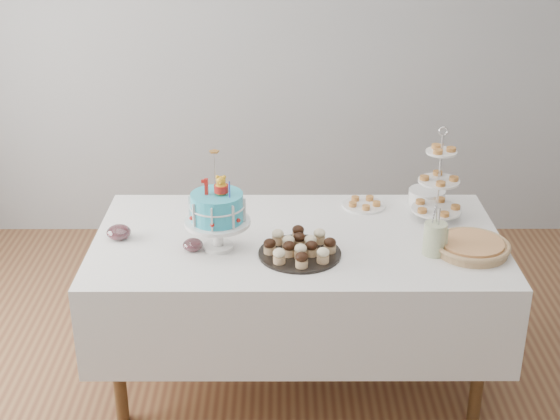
{
  "coord_description": "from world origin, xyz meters",
  "views": [
    {
      "loc": [
        -0.09,
        -3.0,
        2.39
      ],
      "look_at": [
        -0.08,
        0.3,
        0.91
      ],
      "focal_mm": 50.0,
      "sensor_mm": 36.0,
      "label": 1
    }
  ],
  "objects_px": {
    "birthday_cake": "(218,223)",
    "utensil_pitcher": "(435,238)",
    "jam_bowl_a": "(193,245)",
    "pie": "(472,246)",
    "jam_bowl_b": "(119,232)",
    "plate_stack": "(427,197)",
    "pastry_plate": "(364,204)",
    "cupcake_tray": "(300,247)",
    "tiered_stand": "(439,182)",
    "table": "(297,279)"
  },
  "relations": [
    {
      "from": "tiered_stand",
      "to": "cupcake_tray",
      "type": "bearing_deg",
      "value": -150.72
    },
    {
      "from": "pie",
      "to": "jam_bowl_b",
      "type": "bearing_deg",
      "value": 174.92
    },
    {
      "from": "pie",
      "to": "cupcake_tray",
      "type": "bearing_deg",
      "value": -178.32
    },
    {
      "from": "plate_stack",
      "to": "cupcake_tray",
      "type": "bearing_deg",
      "value": -139.14
    },
    {
      "from": "table",
      "to": "cupcake_tray",
      "type": "relative_size",
      "value": 5.12
    },
    {
      "from": "table",
      "to": "pastry_plate",
      "type": "relative_size",
      "value": 8.68
    },
    {
      "from": "plate_stack",
      "to": "pastry_plate",
      "type": "bearing_deg",
      "value": -172.82
    },
    {
      "from": "birthday_cake",
      "to": "pie",
      "type": "relative_size",
      "value": 1.34
    },
    {
      "from": "cupcake_tray",
      "to": "pastry_plate",
      "type": "height_order",
      "value": "cupcake_tray"
    },
    {
      "from": "pastry_plate",
      "to": "utensil_pitcher",
      "type": "xyz_separation_m",
      "value": [
        0.26,
        -0.53,
        0.07
      ]
    },
    {
      "from": "plate_stack",
      "to": "pie",
      "type": "bearing_deg",
      "value": -79.12
    },
    {
      "from": "jam_bowl_a",
      "to": "jam_bowl_b",
      "type": "height_order",
      "value": "jam_bowl_b"
    },
    {
      "from": "tiered_stand",
      "to": "pastry_plate",
      "type": "relative_size",
      "value": 2.17
    },
    {
      "from": "pastry_plate",
      "to": "plate_stack",
      "type": "bearing_deg",
      "value": 7.18
    },
    {
      "from": "utensil_pitcher",
      "to": "tiered_stand",
      "type": "bearing_deg",
      "value": 87.6
    },
    {
      "from": "pie",
      "to": "plate_stack",
      "type": "relative_size",
      "value": 1.84
    },
    {
      "from": "birthday_cake",
      "to": "utensil_pitcher",
      "type": "xyz_separation_m",
      "value": [
        0.98,
        -0.06,
        -0.04
      ]
    },
    {
      "from": "tiered_stand",
      "to": "plate_stack",
      "type": "bearing_deg",
      "value": 93.46
    },
    {
      "from": "pie",
      "to": "jam_bowl_b",
      "type": "xyz_separation_m",
      "value": [
        -1.62,
        0.14,
        0.0
      ]
    },
    {
      "from": "tiered_stand",
      "to": "jam_bowl_a",
      "type": "xyz_separation_m",
      "value": [
        -1.17,
        -0.34,
        -0.17
      ]
    },
    {
      "from": "cupcake_tray",
      "to": "pie",
      "type": "height_order",
      "value": "cupcake_tray"
    },
    {
      "from": "table",
      "to": "birthday_cake",
      "type": "height_order",
      "value": "birthday_cake"
    },
    {
      "from": "jam_bowl_a",
      "to": "cupcake_tray",
      "type": "bearing_deg",
      "value": -5.66
    },
    {
      "from": "pie",
      "to": "jam_bowl_a",
      "type": "height_order",
      "value": "same"
    },
    {
      "from": "table",
      "to": "plate_stack",
      "type": "xyz_separation_m",
      "value": [
        0.68,
        0.4,
        0.26
      ]
    },
    {
      "from": "birthday_cake",
      "to": "utensil_pitcher",
      "type": "height_order",
      "value": "birthday_cake"
    },
    {
      "from": "table",
      "to": "pie",
      "type": "relative_size",
      "value": 5.56
    },
    {
      "from": "plate_stack",
      "to": "tiered_stand",
      "type": "bearing_deg",
      "value": -86.54
    },
    {
      "from": "birthday_cake",
      "to": "pie",
      "type": "height_order",
      "value": "birthday_cake"
    },
    {
      "from": "pie",
      "to": "jam_bowl_b",
      "type": "height_order",
      "value": "jam_bowl_b"
    },
    {
      "from": "cupcake_tray",
      "to": "pastry_plate",
      "type": "bearing_deg",
      "value": 57.52
    },
    {
      "from": "tiered_stand",
      "to": "jam_bowl_b",
      "type": "xyz_separation_m",
      "value": [
        -1.53,
        -0.22,
        -0.17
      ]
    },
    {
      "from": "birthday_cake",
      "to": "utensil_pitcher",
      "type": "distance_m",
      "value": 0.98
    },
    {
      "from": "cupcake_tray",
      "to": "plate_stack",
      "type": "distance_m",
      "value": 0.89
    },
    {
      "from": "birthday_cake",
      "to": "cupcake_tray",
      "type": "distance_m",
      "value": 0.39
    },
    {
      "from": "table",
      "to": "tiered_stand",
      "type": "relative_size",
      "value": 4.0
    },
    {
      "from": "table",
      "to": "jam_bowl_a",
      "type": "bearing_deg",
      "value": -164.58
    },
    {
      "from": "birthday_cake",
      "to": "utensil_pitcher",
      "type": "relative_size",
      "value": 2.01
    },
    {
      "from": "birthday_cake",
      "to": "jam_bowl_b",
      "type": "xyz_separation_m",
      "value": [
        -0.47,
        0.1,
        -0.09
      ]
    },
    {
      "from": "jam_bowl_a",
      "to": "table",
      "type": "bearing_deg",
      "value": 15.42
    },
    {
      "from": "table",
      "to": "tiered_stand",
      "type": "height_order",
      "value": "tiered_stand"
    },
    {
      "from": "cupcake_tray",
      "to": "jam_bowl_b",
      "type": "xyz_separation_m",
      "value": [
        -0.84,
        0.17,
        -0.01
      ]
    },
    {
      "from": "birthday_cake",
      "to": "jam_bowl_a",
      "type": "bearing_deg",
      "value": -164.15
    },
    {
      "from": "tiered_stand",
      "to": "utensil_pitcher",
      "type": "distance_m",
      "value": 0.4
    },
    {
      "from": "plate_stack",
      "to": "table",
      "type": "bearing_deg",
      "value": -149.39
    },
    {
      "from": "tiered_stand",
      "to": "pastry_plate",
      "type": "bearing_deg",
      "value": 155.32
    },
    {
      "from": "jam_bowl_b",
      "to": "utensil_pitcher",
      "type": "bearing_deg",
      "value": -6.2
    },
    {
      "from": "table",
      "to": "pie",
      "type": "height_order",
      "value": "pie"
    },
    {
      "from": "table",
      "to": "plate_stack",
      "type": "relative_size",
      "value": 10.21
    },
    {
      "from": "pastry_plate",
      "to": "jam_bowl_a",
      "type": "relative_size",
      "value": 2.39
    }
  ]
}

